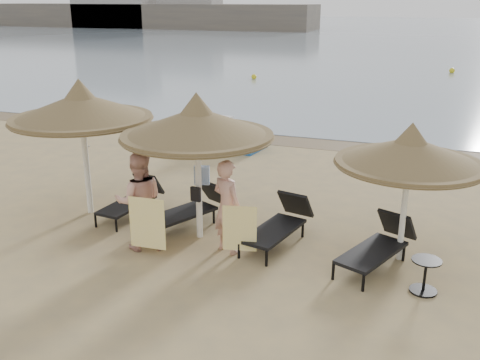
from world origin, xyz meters
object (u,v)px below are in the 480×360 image
object	(u,v)px
palapa_left	(81,107)
lounger_far_left	(133,199)
palapa_center	(197,124)
person_right	(227,199)
lounger_near_left	(190,208)
person_left	(139,194)
pedal_boat	(230,137)
lounger_far_right	(379,244)
side_table	(425,277)
lounger_near_right	(280,223)
palapa_right	(410,152)

from	to	relation	value
palapa_left	lounger_far_left	bearing A→B (deg)	15.22
palapa_center	person_right	distance (m)	1.64
palapa_left	lounger_near_left	bearing A→B (deg)	2.82
palapa_left	palapa_center	xyz separation A→B (m)	(3.02, -0.38, -0.06)
palapa_center	person_left	bearing A→B (deg)	-135.85
palapa_center	lounger_far_left	distance (m)	2.97
person_left	pedal_boat	xyz separation A→B (m)	(-1.05, 7.90, -0.80)
pedal_boat	palapa_center	bearing A→B (deg)	-65.77
person_right	lounger_far_right	bearing A→B (deg)	-145.90
side_table	palapa_center	bearing A→B (deg)	170.53
palapa_left	lounger_far_right	distance (m)	7.10
lounger_near_right	lounger_far_right	xyz separation A→B (m)	(2.06, -0.34, -0.01)
palapa_left	pedal_boat	size ratio (longest dim) A/B	1.38
lounger_far_right	person_left	distance (m)	4.80
lounger_far_left	lounger_far_right	world-z (taller)	lounger_far_right
lounger_far_left	palapa_left	bearing A→B (deg)	-158.66
lounger_near_left	lounger_far_right	distance (m)	4.23
lounger_far_right	lounger_far_left	bearing A→B (deg)	-163.88
lounger_near_right	person_right	size ratio (longest dim) A/B	0.97
palapa_center	pedal_boat	bearing A→B (deg)	105.55
person_left	pedal_boat	distance (m)	8.01
palapa_left	person_left	xyz separation A→B (m)	(2.12, -1.26, -1.36)
palapa_left	lounger_near_right	bearing A→B (deg)	-0.28
pedal_boat	side_table	bearing A→B (deg)	-41.24
palapa_center	side_table	bearing A→B (deg)	-9.47
palapa_center	lounger_near_left	distance (m)	2.18
palapa_right	person_left	bearing A→B (deg)	-165.95
person_right	lounger_far_left	bearing A→B (deg)	3.92
lounger_far_left	lounger_near_left	xyz separation A→B (m)	(1.54, -0.15, 0.03)
lounger_near_left	lounger_far_right	world-z (taller)	lounger_near_left
palapa_left	pedal_boat	world-z (taller)	palapa_left
palapa_right	lounger_near_right	world-z (taller)	palapa_right
palapa_right	person_right	xyz separation A→B (m)	(-3.30, -0.81, -1.06)
lounger_near_right	person_right	world-z (taller)	person_right
palapa_left	lounger_far_left	distance (m)	2.40
lounger_near_right	person_right	xyz separation A→B (m)	(-0.88, -0.79, 0.70)
lounger_far_right	pedal_boat	distance (m)	9.02
palapa_center	lounger_far_right	world-z (taller)	palapa_center
lounger_far_right	side_table	distance (m)	1.17
palapa_right	pedal_boat	size ratio (longest dim) A/B	1.19
lounger_near_right	pedal_boat	xyz separation A→B (m)	(-3.64, 6.66, -0.04)
palapa_center	lounger_near_left	bearing A→B (deg)	132.07
pedal_boat	person_left	bearing A→B (deg)	-73.77
lounger_near_right	lounger_near_left	bearing A→B (deg)	-171.33
palapa_center	person_right	bearing A→B (deg)	-28.26
palapa_center	side_table	xyz separation A→B (m)	(4.60, -0.77, -2.19)
palapa_right	lounger_far_right	xyz separation A→B (m)	(-0.37, -0.35, -1.77)
lounger_far_right	person_right	bearing A→B (deg)	-148.70
palapa_left	lounger_far_right	size ratio (longest dim) A/B	1.50
lounger_near_right	side_table	world-z (taller)	lounger_near_right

